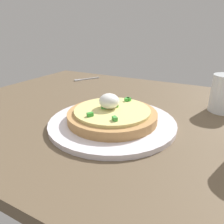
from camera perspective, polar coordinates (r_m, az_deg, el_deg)
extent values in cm
cube|color=brown|center=(57.35, 4.46, -0.92)|extent=(103.27, 73.05, 2.46)
cylinder|color=white|center=(48.89, 0.00, -2.78)|extent=(28.93, 28.93, 1.12)
cylinder|color=tan|center=(48.24, 0.00, -1.06)|extent=(20.35, 20.35, 2.07)
cylinder|color=#E6D681|center=(47.72, 0.00, 0.44)|extent=(17.18, 17.18, 0.64)
ellipsoid|color=white|center=(47.59, -0.78, 2.97)|extent=(4.59, 4.59, 3.40)
cube|color=green|center=(43.90, -5.92, -0.66)|extent=(1.37, 1.51, 0.80)
cube|color=#44943E|center=(48.83, -0.72, 1.85)|extent=(1.47, 1.17, 0.80)
cube|color=#4FBA4B|center=(47.80, -2.12, 1.38)|extent=(1.50, 1.26, 0.80)
cube|color=green|center=(53.10, 4.41, 3.48)|extent=(1.38, 0.97, 0.80)
cube|color=green|center=(48.95, 1.34, 1.90)|extent=(1.44, 1.49, 0.80)
cube|color=green|center=(52.83, 4.12, 3.39)|extent=(1.28, 1.50, 0.80)
cube|color=#317C2F|center=(48.82, -1.27, 1.85)|extent=(1.46, 1.16, 0.80)
cube|color=green|center=(41.75, 0.75, -1.77)|extent=(1.49, 1.44, 0.80)
cylinder|color=black|center=(63.18, 27.92, 2.54)|extent=(6.47, 6.47, 4.68)
cube|color=#B7B7BC|center=(92.49, -5.96, 8.94)|extent=(4.99, 7.56, 0.50)
cube|color=#B7B7BC|center=(90.38, -9.25, 8.46)|extent=(2.66, 3.12, 0.50)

